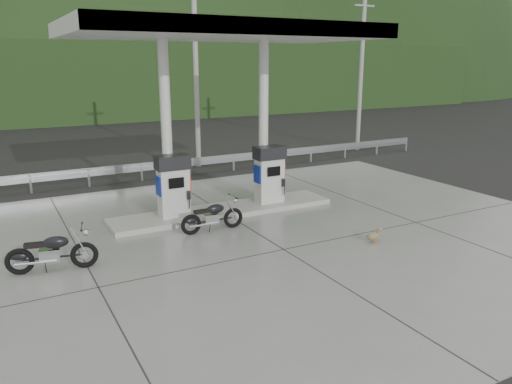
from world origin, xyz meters
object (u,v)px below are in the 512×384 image
gas_pump_right (269,174)px  duck (373,237)px  gas_pump_left (173,186)px  motorcycle_left (52,252)px  motorcycle_right (212,217)px

gas_pump_right → duck: gas_pump_right is taller
gas_pump_left → duck: size_ratio=3.98×
gas_pump_right → motorcycle_left: size_ratio=0.99×
gas_pump_left → gas_pump_right: (3.20, 0.00, 0.00)m
duck → motorcycle_left: bearing=161.8°
gas_pump_right → motorcycle_right: bearing=-152.3°
motorcycle_right → duck: (3.27, -2.83, -0.24)m
motorcycle_left → gas_pump_right: bearing=29.3°
gas_pump_left → motorcycle_left: 4.23m
gas_pump_right → duck: (0.69, -4.18, -0.89)m
gas_pump_right → gas_pump_left: bearing=180.0°
gas_pump_left → duck: gas_pump_left is taller
gas_pump_right → duck: bearing=-80.7°
gas_pump_left → motorcycle_right: bearing=-65.5°
duck → gas_pump_right: bearing=96.4°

